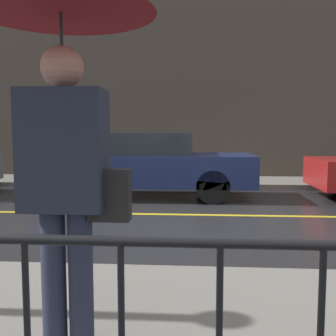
# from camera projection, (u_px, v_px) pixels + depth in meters

# --- Properties ---
(ground_plane) EXTENTS (80.00, 80.00, 0.00)m
(ground_plane) POSITION_uv_depth(u_px,v_px,m) (190.00, 215.00, 6.92)
(ground_plane) COLOR #262628
(sidewalk_far) EXTENTS (28.00, 1.85, 0.14)m
(sidewalk_far) POSITION_uv_depth(u_px,v_px,m) (192.00, 182.00, 10.84)
(sidewalk_far) COLOR slate
(sidewalk_far) RESTS_ON ground_plane
(lane_marking) EXTENTS (25.20, 0.12, 0.01)m
(lane_marking) POSITION_uv_depth(u_px,v_px,m) (190.00, 215.00, 6.92)
(lane_marking) COLOR gold
(lane_marking) RESTS_ON ground_plane
(building_storefront) EXTENTS (28.00, 0.30, 5.84)m
(building_storefront) POSITION_uv_depth(u_px,v_px,m) (193.00, 82.00, 11.64)
(building_storefront) COLOR #4C4238
(building_storefront) RESTS_ON ground_plane
(pedestrian) EXTENTS (1.08, 1.08, 2.24)m
(pedestrian) POSITION_uv_depth(u_px,v_px,m) (63.00, 58.00, 2.22)
(pedestrian) COLOR #23283D
(pedestrian) RESTS_ON sidewalk_near
(car_navy) EXTENTS (4.80, 1.70, 1.44)m
(car_navy) POSITION_uv_depth(u_px,v_px,m) (143.00, 164.00, 8.75)
(car_navy) COLOR #19234C
(car_navy) RESTS_ON ground_plane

